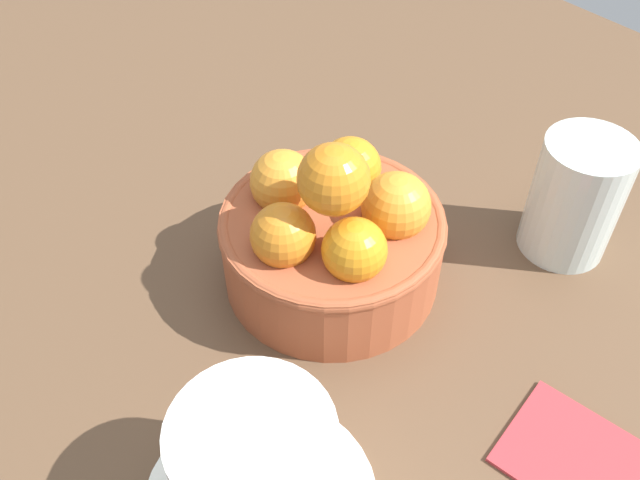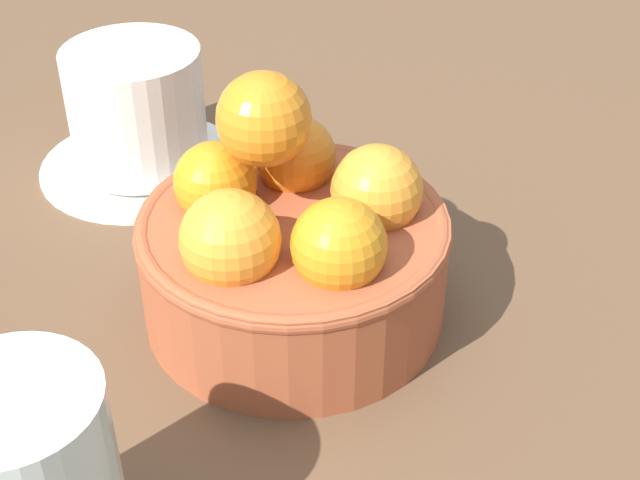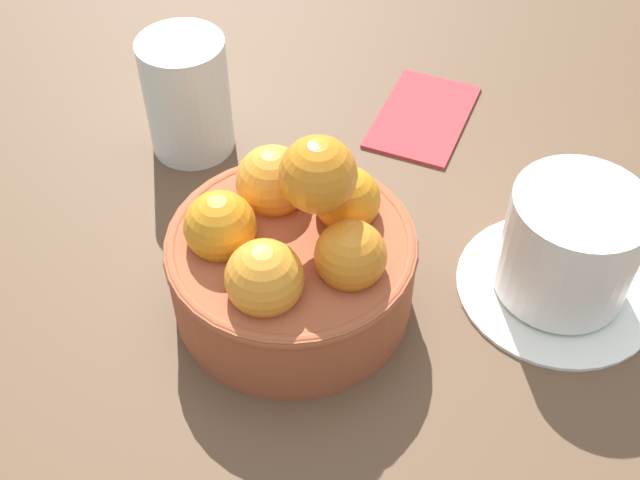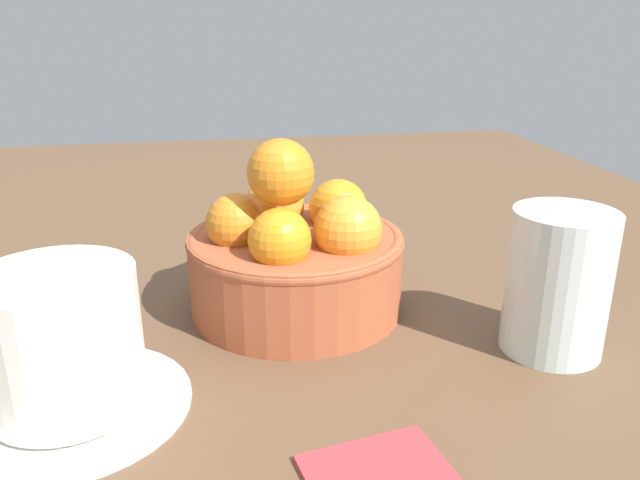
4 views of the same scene
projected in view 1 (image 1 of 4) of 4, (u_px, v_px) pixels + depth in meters
ground_plane at (331, 292)px, 53.70cm from camera, size 140.47×101.96×3.93cm
terracotta_bowl at (332, 234)px, 49.05cm from camera, size 16.21×16.21×13.52cm
coffee_cup at (256, 473)px, 37.14cm from camera, size 13.75×13.75×8.49cm
water_glass at (575, 198)px, 51.18cm from camera, size 6.73×6.73×9.77cm
folded_napkin at (601, 472)px, 40.93cm from camera, size 12.55×9.05×0.60cm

